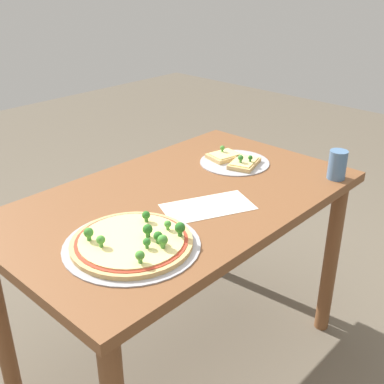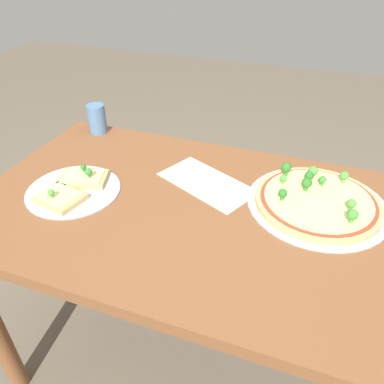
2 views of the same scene
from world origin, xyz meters
name	(u,v)px [view 2 (image 2 of 2)]	position (x,y,z in m)	size (l,w,h in m)	color
ground_plane	(193,356)	(0.00, 0.00, 0.00)	(8.00, 8.00, 0.00)	brown
dining_table	(193,234)	(0.00, 0.00, 0.65)	(1.26, 0.75, 0.75)	brown
pizza_tray_whole	(317,200)	(0.33, 0.13, 0.77)	(0.39, 0.39, 0.07)	#A3A3A8
pizza_tray_slice	(73,188)	(-0.36, -0.05, 0.76)	(0.28, 0.28, 0.05)	#A3A3A8
drinking_cup	(97,119)	(-0.50, 0.32, 0.81)	(0.07, 0.07, 0.11)	#4C7099
paper_menu	(208,183)	(0.00, 0.13, 0.75)	(0.29, 0.15, 0.00)	silver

